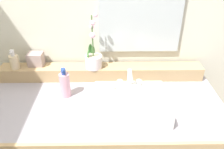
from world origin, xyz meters
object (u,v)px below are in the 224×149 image
object	(u,v)px
potted_plant	(93,57)
soap_bar	(110,87)
sink_basin	(131,104)
soap_dispenser	(14,61)
lotion_bottle	(65,85)
trinket_box	(36,59)

from	to	relation	value
potted_plant	soap_bar	bearing A→B (deg)	-65.41
sink_basin	soap_dispenser	world-z (taller)	soap_dispenser
potted_plant	lotion_bottle	xyz separation A→B (m)	(-0.16, -0.19, -0.08)
soap_bar	trinket_box	size ratio (longest dim) A/B	0.72
potted_plant	trinket_box	bearing A→B (deg)	174.84
trinket_box	lotion_bottle	distance (m)	0.32
potted_plant	lotion_bottle	bearing A→B (deg)	-130.07
potted_plant	soap_dispenser	size ratio (longest dim) A/B	2.79
potted_plant	soap_dispenser	distance (m)	0.51
soap_dispenser	lotion_bottle	world-z (taller)	soap_dispenser
soap_bar	soap_dispenser	size ratio (longest dim) A/B	0.54
sink_basin	soap_bar	size ratio (longest dim) A/B	5.71
soap_bar	lotion_bottle	distance (m)	0.27
soap_bar	lotion_bottle	bearing A→B (deg)	170.98
soap_bar	soap_dispenser	distance (m)	0.65
soap_bar	lotion_bottle	world-z (taller)	lotion_bottle
soap_dispenser	lotion_bottle	bearing A→B (deg)	-27.48
soap_bar	soap_dispenser	xyz separation A→B (m)	(-0.61, 0.22, 0.05)
trinket_box	potted_plant	bearing A→B (deg)	-3.12
soap_bar	lotion_bottle	xyz separation A→B (m)	(-0.27, 0.04, -0.01)
potted_plant	trinket_box	xyz separation A→B (m)	(-0.38, 0.03, -0.03)
potted_plant	lotion_bottle	world-z (taller)	potted_plant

